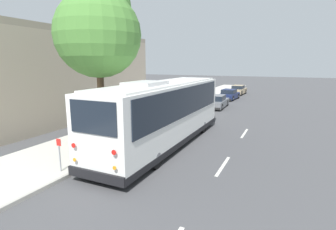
# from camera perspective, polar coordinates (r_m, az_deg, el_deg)

# --- Properties ---
(ground_plane) EXTENTS (160.00, 160.00, 0.00)m
(ground_plane) POSITION_cam_1_polar(r_m,az_deg,el_deg) (14.90, -0.62, -6.04)
(ground_plane) COLOR #474749
(sidewalk_slab) EXTENTS (80.00, 4.22, 0.15)m
(sidewalk_slab) POSITION_cam_1_polar(r_m,az_deg,el_deg) (16.74, -12.18, -4.08)
(sidewalk_slab) COLOR beige
(sidewalk_slab) RESTS_ON ground
(curb_strip) EXTENTS (80.00, 0.14, 0.15)m
(curb_strip) POSITION_cam_1_polar(r_m,az_deg,el_deg) (15.57, -5.71, -5.05)
(curb_strip) COLOR #AAA69D
(curb_strip) RESTS_ON ground
(shuttle_bus) EXTENTS (11.54, 2.74, 3.59)m
(shuttle_bus) POSITION_cam_1_polar(r_m,az_deg,el_deg) (14.13, -0.73, 1.06)
(shuttle_bus) COLOR white
(shuttle_bus) RESTS_ON ground
(parked_sedan_gray) EXTENTS (4.54, 1.88, 1.28)m
(parked_sedan_gray) POSITION_cam_1_polar(r_m,az_deg,el_deg) (26.83, 10.54, 2.84)
(parked_sedan_gray) COLOR slate
(parked_sedan_gray) RESTS_ON ground
(parked_sedan_navy) EXTENTS (4.29, 1.99, 1.26)m
(parked_sedan_navy) POSITION_cam_1_polar(r_m,az_deg,el_deg) (33.31, 13.14, 4.32)
(parked_sedan_navy) COLOR #19234C
(parked_sedan_navy) RESTS_ON ground
(parked_sedan_tan) EXTENTS (4.36, 1.89, 1.33)m
(parked_sedan_tan) POSITION_cam_1_polar(r_m,az_deg,el_deg) (38.95, 15.02, 5.25)
(parked_sedan_tan) COLOR tan
(parked_sedan_tan) RESTS_ON ground
(street_tree) EXTENTS (4.27, 4.27, 8.44)m
(street_tree) POSITION_cam_1_polar(r_m,az_deg,el_deg) (14.12, -14.73, 17.65)
(street_tree) COLOR brown
(street_tree) RESTS_ON sidewalk_slab
(sign_post_near) EXTENTS (0.06, 0.22, 1.35)m
(sign_post_near) POSITION_cam_1_polar(r_m,az_deg,el_deg) (11.38, -22.52, -7.97)
(sign_post_near) COLOR gray
(sign_post_near) RESTS_ON sidewalk_slab
(sign_post_far) EXTENTS (0.06, 0.06, 1.05)m
(sign_post_far) POSITION_cam_1_polar(r_m,az_deg,el_deg) (12.52, -17.03, -6.70)
(sign_post_far) COLOR gray
(sign_post_far) RESTS_ON sidewalk_slab
(fire_hydrant) EXTENTS (0.22, 0.22, 0.81)m
(fire_hydrant) POSITION_cam_1_polar(r_m,az_deg,el_deg) (22.33, 3.24, 1.23)
(fire_hydrant) COLOR gold
(fire_hydrant) RESTS_ON sidewalk_slab
(building_backdrop) EXTENTS (16.93, 6.79, 6.84)m
(building_backdrop) POSITION_cam_1_polar(r_m,az_deg,el_deg) (23.52, -22.62, 7.48)
(building_backdrop) COLOR tan
(building_backdrop) RESTS_ON ground
(lane_stripe_mid) EXTENTS (2.40, 0.14, 0.01)m
(lane_stripe_mid) POSITION_cam_1_polar(r_m,az_deg,el_deg) (11.92, 11.86, -10.80)
(lane_stripe_mid) COLOR silver
(lane_stripe_mid) RESTS_ON ground
(lane_stripe_ahead) EXTENTS (2.40, 0.14, 0.01)m
(lane_stripe_ahead) POSITION_cam_1_polar(r_m,az_deg,el_deg) (17.55, 16.32, -3.83)
(lane_stripe_ahead) COLOR silver
(lane_stripe_ahead) RESTS_ON ground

